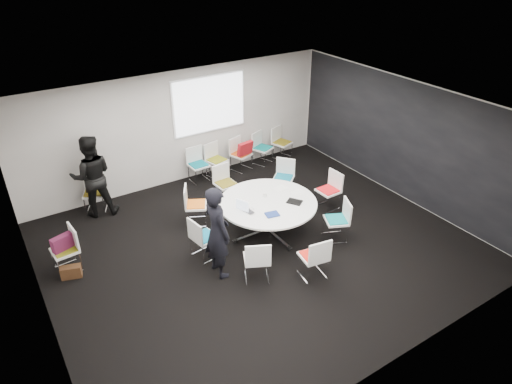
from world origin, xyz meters
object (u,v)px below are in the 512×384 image
chair_ring_f (257,266)px  person_main (217,232)px  chair_ring_g (313,264)px  chair_person_back (95,199)px  maroon_bag (63,243)px  chair_spare_left (67,257)px  chair_ring_e (205,245)px  cup (265,195)px  chair_back_a (199,171)px  chair_back_c (241,160)px  chair_back_b (217,166)px  person_back (92,176)px  chair_ring_b (283,184)px  chair_back_e (282,148)px  chair_ring_h (336,227)px  conference_table (268,211)px  chair_ring_c (226,190)px  brown_bag (71,272)px  chair_ring_a (328,197)px  laptop (250,210)px  chair_back_d (263,154)px  chair_ring_d (196,212)px

chair_ring_f → person_main: (-0.50, 0.53, 0.63)m
chair_ring_g → chair_person_back: 5.25m
maroon_bag → chair_spare_left: bearing=4.9°
chair_ring_e → chair_ring_g: bearing=32.4°
chair_ring_f → cup: size_ratio=9.78×
chair_back_a → chair_back_c: (1.23, -0.03, 0.00)m
chair_back_b → person_back: size_ratio=0.47×
chair_person_back → person_main: person_main is taller
chair_ring_b → chair_back_e: size_ratio=1.00×
chair_ring_b → chair_ring_e: same height
chair_ring_f → chair_ring_g: same height
chair_ring_e → chair_ring_h: bearing=61.5°
conference_table → chair_ring_c: chair_ring_c is taller
brown_bag → chair_back_c: bearing=23.1°
chair_ring_e → chair_ring_g: same height
chair_back_c → chair_ring_g: bearing=57.6°
chair_ring_a → chair_back_b: 3.11m
chair_ring_b → laptop: (-1.70, -1.19, 0.47)m
chair_ring_f → person_back: bearing=141.5°
chair_person_back → maroon_bag: 2.17m
chair_ring_h → chair_back_a: size_ratio=1.00×
conference_table → chair_back_e: bearing=50.0°
chair_ring_b → chair_back_a: 2.23m
maroon_bag → chair_ring_e: bearing=-23.6°
chair_ring_f → cup: (1.08, 1.37, 0.50)m
maroon_bag → chair_back_d: bearing=18.3°
chair_ring_e → chair_person_back: size_ratio=1.00×
chair_back_c → chair_back_d: (0.71, 0.02, 0.00)m
chair_ring_c → chair_person_back: (-2.70, 1.24, 0.00)m
chair_back_c → chair_back_a: bearing=-19.6°
chair_back_e → chair_spare_left: (-6.24, -1.87, 0.00)m
chair_back_b → chair_back_e: size_ratio=1.00×
chair_ring_d → chair_back_a: same height
person_back → chair_ring_f: bearing=128.8°
chair_ring_a → chair_ring_h: (-0.66, -1.03, 0.00)m
chair_ring_c → chair_back_d: same height
chair_ring_d → chair_back_e: same height
chair_back_b → laptop: size_ratio=2.97×
chair_ring_a → person_main: (-3.22, -0.68, 0.63)m
chair_ring_a → person_back: 5.27m
chair_back_c → cup: 2.82m
chair_back_c → maroon_bag: bearing=2.5°
chair_back_d → chair_person_back: bearing=-23.1°
chair_ring_c → chair_ring_g: same height
chair_ring_f → cup: chair_ring_f is taller
chair_spare_left → cup: 4.02m
conference_table → chair_ring_g: (-0.11, -1.66, -0.24)m
chair_back_a → maroon_bag: bearing=24.1°
chair_ring_b → person_back: bearing=27.6°
chair_ring_g → chair_ring_h: bearing=39.7°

